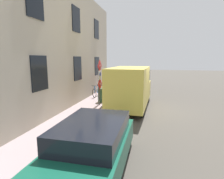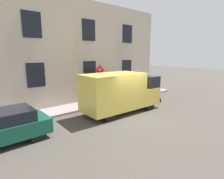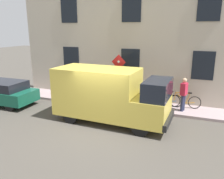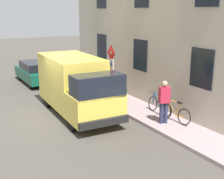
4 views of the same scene
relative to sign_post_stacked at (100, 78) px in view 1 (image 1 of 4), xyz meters
The scene contains 10 objects.
ground_plane 3.29m from the sign_post_stacked, behind, with size 80.00×80.00×0.00m, color #47433C.
sidewalk_slab 1.88m from the sign_post_stacked, 15.52° to the right, with size 1.74×16.40×0.14m, color gray.
building_facade 2.68m from the sign_post_stacked, ahead, with size 0.75×14.40×7.43m.
sign_post_stacked is the anchor object (origin of this frame).
delivery_van 1.97m from the sign_post_stacked, behind, with size 2.19×5.40×2.50m.
parked_hatchback 6.78m from the sign_post_stacked, 105.15° to the left, with size 1.77×4.01×1.38m.
bicycle_orange 3.76m from the sign_post_stacked, 73.75° to the right, with size 0.46×1.71×0.89m.
bicycle_blue 2.94m from the sign_post_stacked, 67.96° to the right, with size 0.46×1.72×0.89m.
pedestrian 3.46m from the sign_post_stacked, 82.29° to the right, with size 0.46×0.37×1.72m.
litter_bin 1.46m from the sign_post_stacked, 78.90° to the right, with size 0.44×0.44×0.90m, color #2D5133.
Camera 1 is at (-0.56, 10.82, 3.00)m, focal length 29.23 mm.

